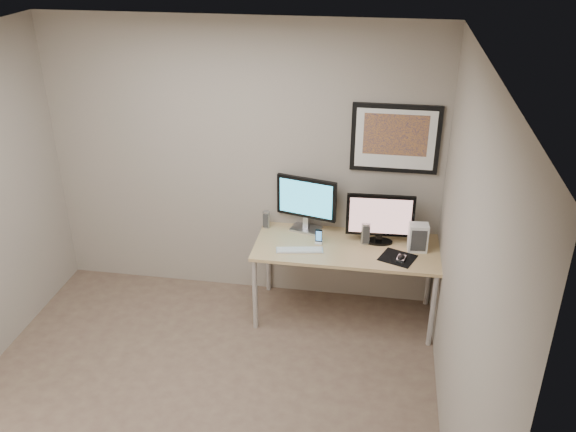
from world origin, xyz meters
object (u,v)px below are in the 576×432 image
Objects in this scene: desk at (346,253)px; fan_unit at (418,237)px; framed_art at (395,139)px; phone_dock at (319,236)px; speaker_right at (365,233)px; keyboard at (300,250)px; speaker_left at (266,219)px; monitor_large at (306,202)px; monitor_tv at (380,218)px.

fan_unit is (0.60, 0.03, 0.19)m from desk.
framed_art is 5.59× the size of phone_dock.
keyboard is (-0.55, -0.23, -0.09)m from speaker_right.
monitor_large is at bearing 5.47° from speaker_left.
monitor_tv is 2.36× the size of fan_unit.
speaker_left is at bearing 157.74° from phone_dock.
desk is 0.43m from monitor_tv.
fan_unit reaches higher than speaker_right.
fan_unit is (0.85, 0.01, 0.06)m from phone_dock.
keyboard is (-0.74, -0.48, -0.88)m from framed_art.
framed_art is 3.03× the size of fan_unit.
framed_art reaches higher than monitor_large.
phone_dock is (-0.60, -0.32, -0.82)m from framed_art.
fan_unit is (0.99, -0.22, -0.16)m from monitor_large.
fan_unit reaches higher than speaker_left.
desk is 9.89× the size of speaker_left.
speaker_right is at bearing -128.15° from framed_art.
keyboard reaches higher than desk.
monitor_tv is 0.36m from fan_unit.
monitor_large is 0.94× the size of monitor_tv.
fan_unit is (0.45, -0.06, 0.03)m from speaker_right.
framed_art is 1.07m from phone_dock.
fan_unit is at bearing -19.38° from speaker_right.
keyboard is at bearing -42.58° from speaker_left.
framed_art is at bearing 67.91° from monitor_tv.
phone_dock is at bearing -44.31° from monitor_large.
phone_dock is at bearing 176.67° from desk.
desk is 2.89× the size of monitor_large.
desk is 0.24m from speaker_right.
desk is 0.58m from monitor_large.
monitor_large is 3.42× the size of speaker_left.
desk is 0.28m from phone_dock.
desk is at bearing -13.57° from speaker_left.
monitor_large is at bearing -173.59° from framed_art.
keyboard is (-0.67, -0.25, -0.24)m from monitor_tv.
desk is 11.92× the size of phone_dock.
monitor_tv is at bearing 0.22° from speaker_right.
fan_unit is (0.33, -0.08, -0.12)m from monitor_tv.
monitor_tv is at bearing 161.59° from fan_unit.
fan_unit is at bearing 1.47° from monitor_large.
speaker_right is 0.49× the size of keyboard.
keyboard is at bearing -169.57° from speaker_right.
monitor_tv is 1.45× the size of keyboard.
monitor_tv is 3.62× the size of speaker_left.
phone_dock is at bearing -172.17° from monitor_tv.
desk is 3.97× the size of keyboard.
phone_dock is 0.54× the size of fan_unit.
keyboard is at bearing -161.67° from monitor_tv.
monitor_tv is at bearing -109.51° from framed_art.
monitor_large reaches higher than desk.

